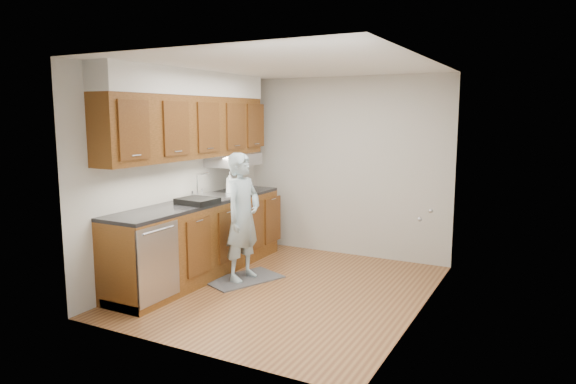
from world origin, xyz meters
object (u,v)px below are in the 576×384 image
object	(u,v)px
soap_bottle_c	(239,186)
soap_bottle_a	(230,183)
steel_can	(236,191)
soap_bottle_b	(248,184)
person	(243,208)
dish_rack	(197,201)
soda_can	(229,190)

from	to	relation	value
soap_bottle_c	soap_bottle_a	bearing A→B (deg)	-91.90
soap_bottle_c	steel_can	world-z (taller)	soap_bottle_c
soap_bottle_c	soap_bottle_b	bearing A→B (deg)	42.29
soap_bottle_a	person	bearing A→B (deg)	-44.80
soap_bottle_b	dish_rack	world-z (taller)	soap_bottle_b
soap_bottle_c	soda_can	distance (m)	0.23
steel_can	soap_bottle_b	bearing A→B (deg)	95.02
soap_bottle_c	dish_rack	world-z (taller)	soap_bottle_c
soda_can	soap_bottle_a	bearing A→B (deg)	85.28
person	steel_can	size ratio (longest dim) A/B	16.22
person	soda_can	world-z (taller)	person
steel_can	dish_rack	distance (m)	0.78
soap_bottle_b	soda_can	size ratio (longest dim) A/B	1.94
soap_bottle_a	soap_bottle_b	world-z (taller)	soap_bottle_a
soap_bottle_b	soda_can	bearing A→B (deg)	-107.02
soap_bottle_a	dish_rack	size ratio (longest dim) A/B	0.70
person	soap_bottle_b	distance (m)	0.94
soda_can	dish_rack	xyz separation A→B (m)	(0.09, -0.80, -0.02)
soap_bottle_b	steel_can	world-z (taller)	soap_bottle_b
soap_bottle_a	soap_bottle_b	bearing A→B (deg)	72.23
soda_can	steel_can	xyz separation A→B (m)	(0.12, -0.02, 0.00)
soap_bottle_a	soap_bottle_c	size ratio (longest dim) A/B	2.02
soap_bottle_c	dish_rack	bearing A→B (deg)	-85.47
soda_can	steel_can	bearing A→B (deg)	-8.12
soap_bottle_c	soda_can	xyz separation A→B (m)	(-0.01, -0.23, -0.02)
soap_bottle_a	steel_can	distance (m)	0.16
soap_bottle_c	steel_can	distance (m)	0.27
steel_can	soda_can	bearing A→B (deg)	171.88
soap_bottle_b	person	bearing A→B (deg)	-61.53
person	steel_can	distance (m)	0.65
dish_rack	soap_bottle_c	bearing A→B (deg)	99.50
person	dish_rack	xyz separation A→B (m)	(-0.45, -0.28, 0.10)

